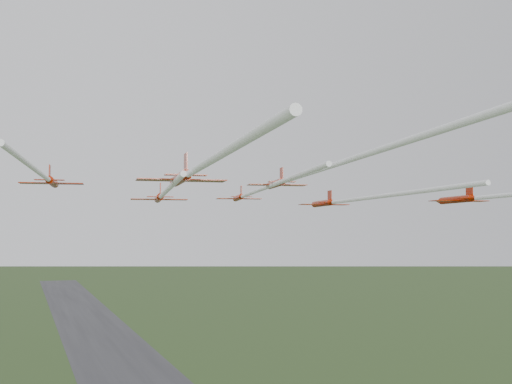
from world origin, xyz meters
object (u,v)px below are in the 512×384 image
object	(u,v)px
jet_row3_left	(44,176)
jet_row3_right	(505,195)
jet_row2_left	(163,194)
jet_row3_mid	(314,171)
jet_lead	(254,192)
jet_row2_right	(352,200)
jet_row4_left	(194,171)

from	to	relation	value
jet_row3_left	jet_row3_right	distance (m)	56.38
jet_row2_left	jet_row3_mid	bearing A→B (deg)	-60.31
jet_row3_mid	jet_row3_left	bearing A→B (deg)	159.15
jet_lead	jet_row3_right	world-z (taller)	jet_lead
jet_row3_left	jet_lead	bearing A→B (deg)	32.33
jet_row3_right	jet_row3_mid	bearing A→B (deg)	-165.88
jet_row2_right	jet_row4_left	xyz separation A→B (m)	(-28.70, -22.35, 1.15)
jet_row2_left	jet_row4_left	xyz separation A→B (m)	(-3.50, -30.67, 0.41)
jet_row2_right	jet_row3_right	world-z (taller)	jet_row3_right
jet_row2_right	jet_row4_left	size ratio (longest dim) A/B	1.07
jet_lead	jet_row2_left	bearing A→B (deg)	-161.84
jet_lead	jet_row3_mid	size ratio (longest dim) A/B	0.98
jet_row3_left	jet_row3_mid	bearing A→B (deg)	-21.72
jet_lead	jet_row2_left	size ratio (longest dim) A/B	1.27
jet_lead	jet_row2_left	world-z (taller)	jet_lead
jet_row3_mid	jet_row4_left	xyz separation A→B (m)	(-14.01, -3.61, -0.70)
jet_row3_mid	jet_row3_right	distance (m)	28.86
jet_lead	jet_row3_right	distance (m)	35.29
jet_row2_left	jet_row4_left	world-z (taller)	jet_row4_left
jet_row2_right	jet_row3_left	xyz separation A→B (m)	(-41.37, -3.59, 1.80)
jet_row3_mid	jet_row3_right	size ratio (longest dim) A/B	1.27
jet_row3_mid	jet_row4_left	size ratio (longest dim) A/B	1.36
jet_row2_left	jet_row3_left	world-z (taller)	jet_row3_left
jet_row3_right	jet_row2_left	bearing A→B (deg)	155.70
jet_row2_right	jet_row4_left	distance (m)	36.39
jet_row3_right	jet_row2_right	bearing A→B (deg)	139.36
jet_row3_left	jet_row4_left	bearing A→B (deg)	-48.09
jet_row2_right	jet_row3_mid	xyz separation A→B (m)	(-14.69, -18.74, 1.85)
jet_lead	jet_row4_left	world-z (taller)	jet_lead
jet_lead	jet_row3_left	bearing A→B (deg)	-145.19
jet_lead	jet_row3_left	size ratio (longest dim) A/B	1.46
jet_row3_left	jet_row4_left	distance (m)	22.64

